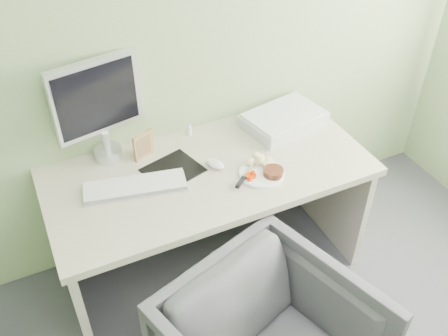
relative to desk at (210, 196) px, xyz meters
name	(u,v)px	position (x,y,z in m)	size (l,w,h in m)	color
wall_back	(174,21)	(0.00, 0.38, 0.80)	(3.50, 3.50, 0.00)	gray
desk	(210,196)	(0.00, 0.00, 0.00)	(1.60, 0.75, 0.73)	#ABA690
plate	(261,174)	(0.21, -0.15, 0.19)	(0.22, 0.22, 0.01)	white
steak	(273,172)	(0.26, -0.18, 0.21)	(0.10, 0.10, 0.03)	black
potato_pile	(259,160)	(0.23, -0.08, 0.22)	(0.10, 0.07, 0.05)	tan
carrot_heap	(251,174)	(0.15, -0.15, 0.21)	(0.05, 0.05, 0.04)	#FC3A05
steak_knife	(243,178)	(0.11, -0.16, 0.21)	(0.17, 0.15, 0.02)	silver
mousepad	(173,170)	(-0.17, 0.07, 0.18)	(0.26, 0.23, 0.00)	black
keyboard	(135,186)	(-0.37, 0.01, 0.20)	(0.47, 0.14, 0.02)	white
computer_mouse	(215,164)	(0.03, 0.00, 0.20)	(0.06, 0.10, 0.04)	white
photo_frame	(143,146)	(-0.26, 0.23, 0.26)	(0.12, 0.01, 0.15)	#9E7349
eyedrop_bottle	(189,129)	(0.02, 0.31, 0.22)	(0.03, 0.03, 0.08)	white
scanner	(283,120)	(0.53, 0.18, 0.22)	(0.43, 0.28, 0.07)	silver
monitor	(99,106)	(-0.42, 0.31, 0.48)	(0.44, 0.16, 0.53)	silver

